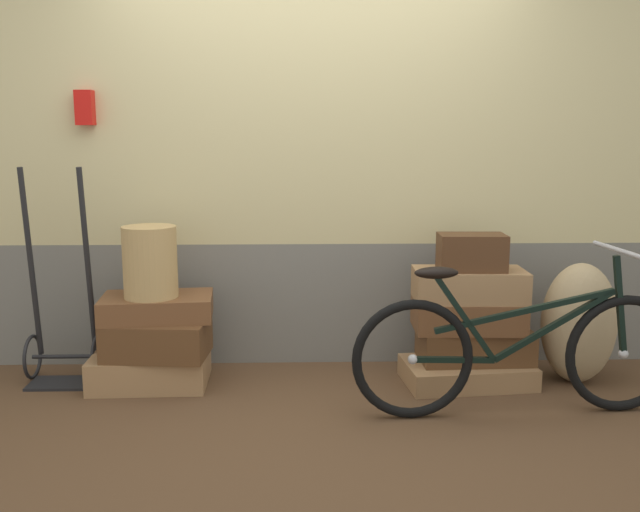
% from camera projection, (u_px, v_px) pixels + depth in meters
% --- Properties ---
extents(ground, '(9.71, 5.20, 0.06)m').
position_uv_depth(ground, '(314.00, 414.00, 3.61)').
color(ground, '#513823').
extents(station_building, '(7.71, 0.74, 2.73)m').
position_uv_depth(station_building, '(313.00, 143.00, 4.21)').
color(station_building, slate).
rests_on(station_building, ground).
extents(suitcase_0, '(0.66, 0.46, 0.18)m').
position_uv_depth(suitcase_0, '(151.00, 368.00, 3.95)').
color(suitcase_0, '#9E754C').
rests_on(suitcase_0, ground).
extents(suitcase_1, '(0.59, 0.39, 0.21)m').
position_uv_depth(suitcase_1, '(157.00, 339.00, 3.87)').
color(suitcase_1, brown).
rests_on(suitcase_1, suitcase_0).
extents(suitcase_2, '(0.65, 0.44, 0.13)m').
position_uv_depth(suitcase_2, '(157.00, 307.00, 3.89)').
color(suitcase_2, brown).
rests_on(suitcase_2, suitcase_1).
extents(suitcase_3, '(0.76, 0.50, 0.13)m').
position_uv_depth(suitcase_3, '(467.00, 372.00, 3.97)').
color(suitcase_3, '#9E754C').
rests_on(suitcase_3, ground).
extents(suitcase_4, '(0.64, 0.35, 0.19)m').
position_uv_depth(suitcase_4, '(474.00, 344.00, 3.98)').
color(suitcase_4, brown).
rests_on(suitcase_4, suitcase_3).
extents(suitcase_5, '(0.63, 0.37, 0.17)m').
position_uv_depth(suitcase_5, '(468.00, 314.00, 3.94)').
color(suitcase_5, brown).
rests_on(suitcase_5, suitcase_4).
extents(suitcase_6, '(0.64, 0.34, 0.18)m').
position_uv_depth(suitcase_6, '(469.00, 285.00, 3.91)').
color(suitcase_6, '#9E754C').
rests_on(suitcase_6, suitcase_5).
extents(suitcase_7, '(0.38, 0.23, 0.21)m').
position_uv_depth(suitcase_7, '(472.00, 252.00, 3.86)').
color(suitcase_7, '#4C2D19').
rests_on(suitcase_7, suitcase_6).
extents(wicker_basket, '(0.30, 0.30, 0.40)m').
position_uv_depth(wicker_basket, '(150.00, 262.00, 3.82)').
color(wicker_basket, tan).
rests_on(wicker_basket, suitcase_2).
extents(luggage_trolley, '(0.40, 0.35, 1.24)m').
position_uv_depth(luggage_trolley, '(62.00, 330.00, 3.99)').
color(luggage_trolley, black).
rests_on(luggage_trolley, ground).
extents(burlap_sack, '(0.43, 0.36, 0.70)m').
position_uv_depth(burlap_sack, '(579.00, 323.00, 3.95)').
color(burlap_sack, tan).
rests_on(burlap_sack, ground).
extents(bicycle, '(1.72, 0.46, 0.86)m').
position_uv_depth(bicycle, '(518.00, 351.00, 3.48)').
color(bicycle, black).
rests_on(bicycle, ground).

